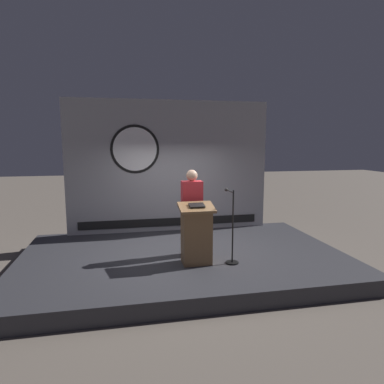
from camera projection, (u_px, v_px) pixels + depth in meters
The scene contains 6 objects.
ground_plane at pixel (183, 267), 6.87m from camera, with size 40.00×40.00×0.00m, color #6B6056.
stage_platform at pixel (183, 260), 6.84m from camera, with size 6.40×4.00×0.30m, color #333338.
banner_display at pixel (169, 167), 8.37m from camera, with size 4.99×0.12×3.23m.
podium at pixel (196, 234), 6.19m from camera, with size 0.64×0.50×1.12m.
speaker_person at pixel (192, 212), 6.61m from camera, with size 0.40×0.26×1.69m.
microphone_stand at pixel (232, 237), 6.25m from camera, with size 0.24×0.57×1.37m.
Camera 1 is at (-1.15, -6.46, 2.54)m, focal length 31.63 mm.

